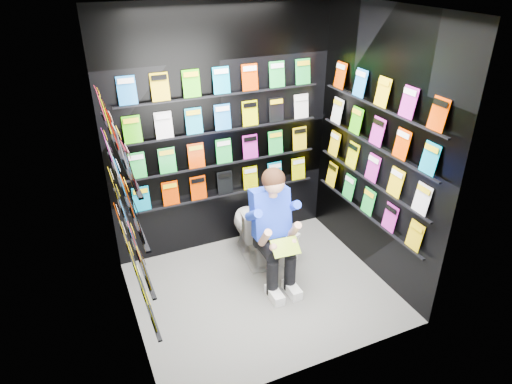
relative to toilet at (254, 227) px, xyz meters
name	(u,v)px	position (x,y,z in m)	size (l,w,h in m)	color
floor	(262,291)	(-0.16, -0.57, -0.37)	(2.40, 2.40, 0.00)	slate
ceiling	(264,9)	(-0.16, -0.57, 2.23)	(2.40, 2.40, 0.00)	white
wall_back	(222,134)	(-0.16, 0.43, 0.93)	(2.40, 0.04, 2.60)	black
wall_front	(324,230)	(-0.16, -1.57, 0.93)	(2.40, 0.04, 2.60)	black
wall_left	(119,199)	(-1.36, -0.57, 0.93)	(0.04, 2.00, 2.60)	black
wall_right	(378,150)	(1.04, -0.57, 0.93)	(0.04, 2.00, 2.60)	black
comics_back	(223,134)	(-0.16, 0.40, 0.94)	(2.10, 0.06, 1.37)	#D83A00
comics_left	(123,198)	(-1.33, -0.57, 0.94)	(0.06, 1.70, 1.37)	#D83A00
comics_right	(375,150)	(1.01, -0.57, 0.94)	(0.06, 1.70, 1.37)	#D83A00
toilet	(254,227)	(0.00, 0.00, 0.00)	(0.42, 0.75, 0.73)	silver
longbox	(278,245)	(0.24, -0.11, -0.22)	(0.22, 0.40, 0.30)	silver
longbox_lid	(278,232)	(0.24, -0.11, -0.05)	(0.24, 0.42, 0.03)	silver
reader	(269,213)	(0.00, -0.38, 0.38)	(0.49, 0.72, 1.32)	#1531D0
held_comic	(286,247)	(0.00, -0.73, 0.21)	(0.26, 0.01, 0.18)	green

